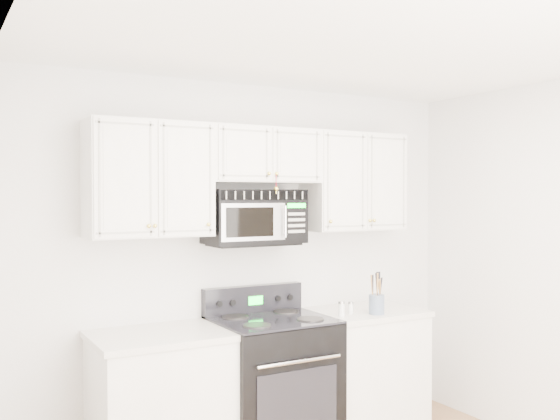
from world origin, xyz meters
TOP-DOWN VIEW (x-y plane):
  - room at (0.00, 0.00)m, footprint 3.51×3.51m
  - base_cabinet_left at (-0.80, 1.44)m, footprint 0.86×0.65m
  - base_cabinet_right at (0.80, 1.44)m, footprint 0.86×0.65m
  - range at (0.00, 1.42)m, footprint 0.79×0.71m
  - upper_cabinets at (0.00, 1.58)m, footprint 2.44×0.37m
  - microwave at (-0.05, 1.57)m, footprint 0.69×0.40m
  - utensil_crock at (0.78, 1.25)m, footprint 0.11×0.11m
  - shaker_salt at (0.50, 1.28)m, footprint 0.05×0.05m
  - shaker_pepper at (0.62, 1.34)m, footprint 0.04×0.04m

SIDE VIEW (x-z plane):
  - base_cabinet_left at x=-0.80m, z-range -0.03..0.89m
  - base_cabinet_right at x=0.80m, z-range -0.03..0.89m
  - range at x=0.00m, z-range -0.08..1.05m
  - shaker_pepper at x=0.62m, z-range 0.92..1.01m
  - shaker_salt at x=0.50m, z-range 0.92..1.03m
  - utensil_crock at x=0.78m, z-range 0.85..1.15m
  - room at x=0.00m, z-range 0.00..2.60m
  - microwave at x=-0.05m, z-range 1.45..1.83m
  - upper_cabinets at x=0.00m, z-range 1.56..2.31m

